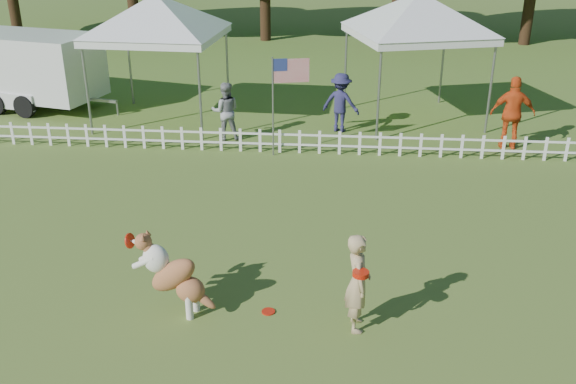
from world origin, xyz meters
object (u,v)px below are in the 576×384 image
(dog, at_px, (174,275))
(canopy_tent_right, at_px, (415,59))
(spectator_a, at_px, (226,111))
(canopy_tent_left, at_px, (160,61))
(cargo_trailer, at_px, (30,70))
(handler, at_px, (358,282))
(spectator_c, at_px, (513,113))
(frisbee_on_turf, at_px, (268,312))
(flag_pole, at_px, (273,108))
(spectator_b, at_px, (341,103))

(dog, relative_size, canopy_tent_right, 0.36)
(spectator_a, bearing_deg, canopy_tent_left, -45.98)
(cargo_trailer, bearing_deg, canopy_tent_left, 0.57)
(handler, relative_size, spectator_c, 0.81)
(dog, bearing_deg, spectator_a, 106.91)
(cargo_trailer, bearing_deg, spectator_c, 3.06)
(handler, bearing_deg, frisbee_on_turf, 73.09)
(cargo_trailer, bearing_deg, canopy_tent_right, 12.15)
(dog, xyz_separation_m, canopy_tent_left, (-2.79, 9.63, 1.11))
(handler, height_order, flag_pole, flag_pole)
(spectator_a, height_order, spectator_c, spectator_c)
(dog, distance_m, cargo_trailer, 12.88)
(dog, distance_m, canopy_tent_right, 11.26)
(flag_pole, relative_size, spectator_c, 1.32)
(cargo_trailer, relative_size, flag_pole, 2.12)
(handler, xyz_separation_m, dog, (-2.70, 0.16, -0.12))
(canopy_tent_right, xyz_separation_m, spectator_b, (-2.05, -1.27, -0.95))
(canopy_tent_right, relative_size, spectator_b, 2.18)
(dog, bearing_deg, frisbee_on_turf, 16.15)
(frisbee_on_turf, distance_m, cargo_trailer, 13.66)
(spectator_c, bearing_deg, flag_pole, 14.92)
(canopy_tent_right, height_order, spectator_b, canopy_tent_right)
(canopy_tent_left, xyz_separation_m, spectator_a, (2.10, -1.55, -0.97))
(handler, height_order, canopy_tent_left, canopy_tent_left)
(handler, bearing_deg, dog, 80.74)
(frisbee_on_turf, bearing_deg, cargo_trailer, 129.06)
(canopy_tent_left, distance_m, cargo_trailer, 4.57)
(spectator_b, bearing_deg, spectator_a, 37.82)
(flag_pole, height_order, spectator_a, flag_pole)
(handler, distance_m, cargo_trailer, 14.68)
(cargo_trailer, height_order, flag_pole, flag_pole)
(flag_pole, bearing_deg, canopy_tent_right, 28.40)
(canopy_tent_right, bearing_deg, handler, -115.42)
(canopy_tent_right, relative_size, spectator_a, 2.29)
(handler, height_order, canopy_tent_right, canopy_tent_right)
(dog, height_order, spectator_b, spectator_b)
(canopy_tent_left, bearing_deg, flag_pole, -34.33)
(handler, bearing_deg, flag_pole, 9.76)
(handler, xyz_separation_m, spectator_b, (-0.37, 9.21, 0.05))
(canopy_tent_right, distance_m, flag_pole, 5.01)
(handler, xyz_separation_m, spectator_a, (-3.38, 8.23, 0.02))
(spectator_b, bearing_deg, flag_pole, 72.13)
(dog, height_order, flag_pole, flag_pole)
(handler, relative_size, frisbee_on_turf, 7.32)
(spectator_b, bearing_deg, canopy_tent_right, -128.27)
(handler, distance_m, spectator_a, 8.90)
(spectator_a, bearing_deg, flag_pole, 131.32)
(canopy_tent_left, height_order, flag_pole, canopy_tent_left)
(cargo_trailer, relative_size, spectator_c, 2.80)
(canopy_tent_right, relative_size, spectator_c, 1.89)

